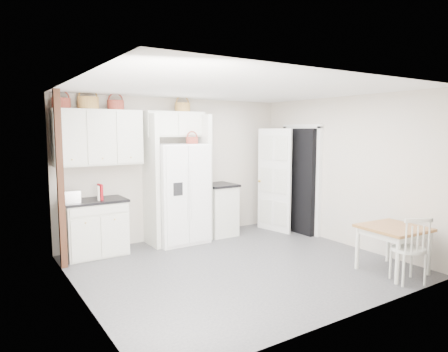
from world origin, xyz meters
TOP-DOWN VIEW (x-y plane):
  - floor at (0.00, 0.00)m, footprint 4.50×4.50m
  - ceiling at (0.00, 0.00)m, footprint 4.50×4.50m
  - wall_back at (0.00, 2.00)m, footprint 4.50×0.00m
  - wall_left at (-2.25, 0.00)m, footprint 0.00×4.00m
  - wall_right at (2.25, 0.00)m, footprint 0.00×4.00m
  - refrigerator at (-0.15, 1.66)m, footprint 0.92×0.74m
  - base_cab_left at (-1.64, 1.70)m, footprint 0.94×0.59m
  - base_cab_right at (0.72, 1.70)m, footprint 0.54×0.65m
  - dining_table at (1.70, -1.40)m, footprint 0.84×0.84m
  - windsor_chair at (1.52, -1.75)m, footprint 0.57×0.55m
  - counter_left at (-1.64, 1.70)m, footprint 0.98×0.63m
  - counter_right at (0.72, 1.70)m, footprint 0.58×0.69m
  - toaster at (-2.01, 1.60)m, footprint 0.29×0.19m
  - cookbook_red at (-1.56, 1.62)m, footprint 0.05×0.17m
  - cookbook_cream at (-1.59, 1.62)m, footprint 0.06×0.16m
  - basket_upper_a at (-2.05, 1.83)m, footprint 0.28×0.28m
  - basket_upper_b at (-1.64, 1.83)m, footprint 0.33×0.33m
  - basket_upper_c at (-1.20, 1.83)m, footprint 0.27×0.27m
  - basket_bridge_b at (0.03, 1.83)m, footprint 0.28×0.28m
  - basket_fridge_b at (0.07, 1.56)m, footprint 0.22×0.22m
  - upper_cabinet at (-1.50, 1.83)m, footprint 1.40×0.34m
  - bridge_cabinet at (-0.15, 1.83)m, footprint 1.12×0.34m
  - fridge_panel_left at (-0.66, 1.70)m, footprint 0.08×0.60m
  - fridge_panel_right at (0.36, 1.70)m, footprint 0.08×0.60m
  - trim_post at (-2.20, 1.35)m, footprint 0.09×0.09m
  - doorway_void at (2.16, 1.00)m, footprint 0.18×0.85m
  - door_slab at (1.80, 1.33)m, footprint 0.21×0.79m

SIDE VIEW (x-z plane):
  - floor at x=0.00m, z-range 0.00..0.00m
  - dining_table at x=1.70m, z-range 0.00..0.66m
  - base_cab_left at x=-1.64m, z-range 0.00..0.87m
  - windsor_chair at x=1.52m, z-range 0.00..0.90m
  - base_cab_right at x=0.72m, z-range 0.00..0.95m
  - refrigerator at x=-0.15m, z-range 0.00..1.78m
  - counter_left at x=-1.64m, z-range 0.87..0.91m
  - counter_right at x=0.72m, z-range 0.95..0.99m
  - toaster at x=-2.01m, z-range 0.91..1.10m
  - doorway_void at x=2.16m, z-range 0.00..2.05m
  - door_slab at x=1.80m, z-range 0.00..2.05m
  - cookbook_cream at x=-1.59m, z-range 0.91..1.14m
  - cookbook_red at x=-1.56m, z-range 0.91..1.16m
  - fridge_panel_left at x=-0.66m, z-range 0.00..2.30m
  - fridge_panel_right at x=0.36m, z-range 0.00..2.30m
  - wall_back at x=0.00m, z-range -0.95..3.55m
  - wall_left at x=-2.25m, z-range -0.70..3.30m
  - wall_right at x=2.25m, z-range -0.70..3.30m
  - trim_post at x=-2.20m, z-range 0.00..2.60m
  - basket_fridge_b at x=0.07m, z-range 1.78..1.90m
  - upper_cabinet at x=-1.50m, z-range 1.45..2.35m
  - bridge_cabinet at x=-0.15m, z-range 1.90..2.35m
  - basket_upper_a at x=-2.05m, z-range 2.35..2.51m
  - basket_upper_c at x=-1.20m, z-range 2.35..2.51m
  - basket_bridge_b at x=0.03m, z-range 2.35..2.51m
  - basket_upper_b at x=-1.64m, z-range 2.35..2.54m
  - ceiling at x=0.00m, z-range 2.60..2.60m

